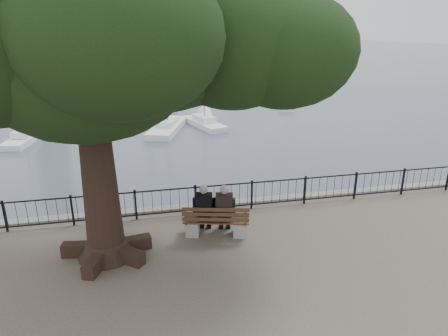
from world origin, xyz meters
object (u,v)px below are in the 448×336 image
object	(u,v)px
person_left	(204,211)
tree	(120,34)
lion_monument	(168,64)
bench	(216,224)
person_right	(224,211)

from	to	relation	value
person_left	tree	bearing A→B (deg)	-165.50
person_left	lion_monument	bearing A→B (deg)	86.57
lion_monument	tree	bearing A→B (deg)	-95.76
bench	person_left	bearing A→B (deg)	148.34
bench	person_right	distance (m)	0.49
person_right	tree	distance (m)	5.82
tree	bench	bearing A→B (deg)	7.91
bench	person_right	bearing A→B (deg)	10.43
person_left	lion_monument	world-z (taller)	lion_monument
person_left	bench	bearing A→B (deg)	-31.66
tree	lion_monument	distance (m)	49.89
person_left	person_right	distance (m)	0.62
tree	person_right	bearing A→B (deg)	8.17
bench	lion_monument	world-z (taller)	lion_monument
person_left	person_right	xyz separation A→B (m)	(0.60, -0.15, 0.00)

